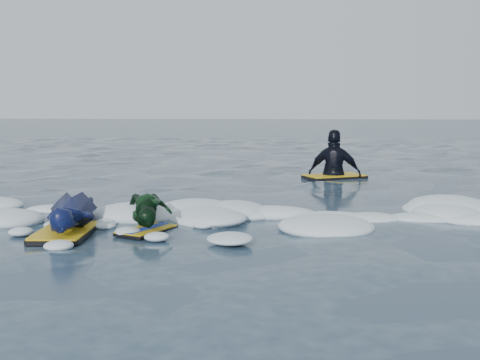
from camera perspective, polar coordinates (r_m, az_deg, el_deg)
name	(u,v)px	position (r m, az deg, el deg)	size (l,w,h in m)	color
ground	(161,241)	(6.95, -7.48, -5.79)	(120.00, 120.00, 0.00)	#192E3C
foam_band	(177,224)	(7.95, -6.01, -4.14)	(12.00, 3.10, 0.30)	white
prone_woman_unit	(71,215)	(7.61, -15.75, -3.18)	(0.94, 1.75, 0.43)	black
prone_child_unit	(150,212)	(7.55, -8.57, -3.03)	(0.78, 1.25, 0.45)	black
waiting_rider_unit	(334,175)	(12.77, 8.95, 0.50)	(1.44, 1.18, 1.89)	black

